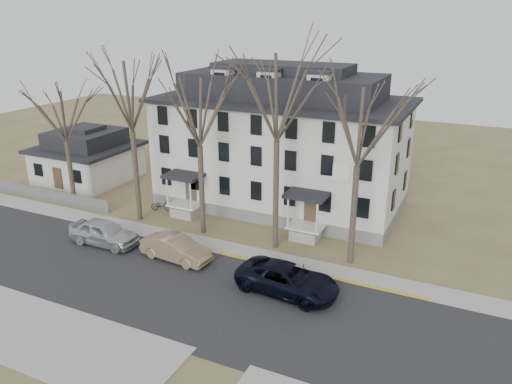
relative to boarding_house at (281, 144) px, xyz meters
The scene contains 17 objects.
ground 18.85m from the boarding_house, 83.64° to the right, with size 120.00×120.00×0.00m, color olive.
main_road 16.96m from the boarding_house, 82.85° to the right, with size 120.00×10.00×0.04m, color #27272A.
far_sidewalk 11.49m from the boarding_house, 78.64° to the right, with size 120.00×2.00×0.08m, color #A09F97.
near_sidewalk_left 24.33m from the boarding_house, 104.65° to the right, with size 20.00×5.00×0.08m, color #A09F97.
yellow_curb 13.99m from the boarding_house, 57.18° to the right, with size 14.00×0.25×0.06m, color gold.
boarding_house is the anchor object (origin of this frame).
small_house 20.34m from the boarding_house, behind, with size 8.70×8.70×5.00m.
fence 21.48m from the boarding_house, 156.01° to the right, with size 14.00×0.06×1.20m, color gray.
tree_far_left 13.12m from the boarding_house, 137.82° to the right, with size 8.40×8.40×13.72m.
tree_mid_left 9.66m from the boarding_house, 110.20° to the right, with size 7.80×7.80×12.74m.
tree_center 10.39m from the boarding_house, 69.80° to the right, with size 9.00×9.00×14.70m.
tree_mid_right 12.51m from the boarding_house, 43.81° to the right, with size 7.80×7.80×12.74m.
tree_bungalow 18.17m from the boarding_house, 152.99° to the right, with size 6.60×6.60×10.78m.
car_silver 16.12m from the boarding_house, 122.61° to the right, with size 2.14×5.32×1.81m, color #B6B8BA.
car_tan 13.82m from the boarding_house, 100.16° to the right, with size 1.75×5.03×1.66m, color #957457.
car_navy 15.52m from the boarding_house, 65.71° to the right, with size 2.87×6.23×1.73m, color black.
bicycle_left 11.44m from the boarding_house, 144.67° to the right, with size 0.62×1.78×0.94m, color black.
Camera 1 is at (13.59, -20.03, 15.93)m, focal length 35.00 mm.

